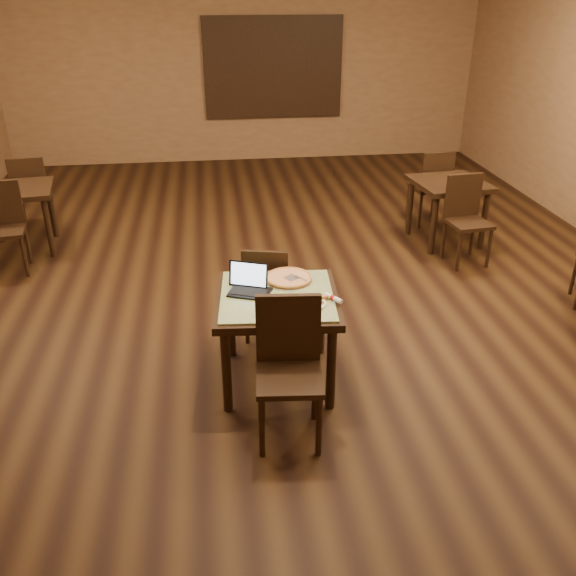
{
  "coord_description": "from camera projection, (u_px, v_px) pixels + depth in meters",
  "views": [
    {
      "loc": [
        -0.69,
        -5.82,
        2.87
      ],
      "look_at": [
        -0.16,
        -1.86,
        0.85
      ],
      "focal_mm": 38.0,
      "sensor_mm": 36.0,
      "label": 1
    }
  ],
  "objects": [
    {
      "name": "napkin_roll",
      "position": [
        333.0,
        298.0,
        4.48
      ],
      "size": [
        0.13,
        0.16,
        0.04
      ],
      "rotation": [
        0.0,
        0.0,
        0.6
      ],
      "color": "white",
      "rests_on": "tiled_table"
    },
    {
      "name": "wall_back",
      "position": [
        244.0,
        71.0,
        10.27
      ],
      "size": [
        8.0,
        0.02,
        3.0
      ],
      "primitive_type": "cube",
      "color": "#8C6847",
      "rests_on": "ground"
    },
    {
      "name": "other_table_a",
      "position": [
        449.0,
        192.0,
        7.23
      ],
      "size": [
        0.9,
        0.9,
        0.76
      ],
      "rotation": [
        0.0,
        0.0,
        0.12
      ],
      "color": "black",
      "rests_on": "ground"
    },
    {
      "name": "other_table_b",
      "position": [
        17.0,
        198.0,
        7.01
      ],
      "size": [
        0.91,
        0.91,
        0.75
      ],
      "rotation": [
        0.0,
        0.0,
        0.14
      ],
      "color": "black",
      "rests_on": "ground"
    },
    {
      "name": "chair_main_near",
      "position": [
        289.0,
        361.0,
        4.11
      ],
      "size": [
        0.48,
        0.48,
        1.02
      ],
      "rotation": [
        0.0,
        0.0,
        -0.1
      ],
      "color": "black",
      "rests_on": "ground"
    },
    {
      "name": "pizza_pan",
      "position": [
        289.0,
        279.0,
        4.79
      ],
      "size": [
        0.38,
        0.38,
        0.01
      ],
      "primitive_type": "cylinder",
      "color": "silver",
      "rests_on": "tiled_table"
    },
    {
      "name": "pizza_whole",
      "position": [
        289.0,
        278.0,
        4.78
      ],
      "size": [
        0.37,
        0.37,
        0.03
      ],
      "color": "beige",
      "rests_on": "pizza_pan"
    },
    {
      "name": "ground",
      "position": [
        280.0,
        280.0,
        6.52
      ],
      "size": [
        10.0,
        10.0,
        0.0
      ],
      "primitive_type": "plane",
      "color": "black",
      "rests_on": "ground"
    },
    {
      "name": "other_table_a_chair_near",
      "position": [
        466.0,
        214.0,
        6.75
      ],
      "size": [
        0.47,
        0.47,
        0.98
      ],
      "rotation": [
        0.0,
        0.0,
        0.12
      ],
      "color": "black",
      "rests_on": "ground"
    },
    {
      "name": "tiled_table",
      "position": [
        277.0,
        307.0,
        4.61
      ],
      "size": [
        1.0,
        1.0,
        0.76
      ],
      "rotation": [
        0.0,
        0.0,
        -0.09
      ],
      "color": "black",
      "rests_on": "ground"
    },
    {
      "name": "pizza_slice",
      "position": [
        310.0,
        301.0,
        4.42
      ],
      "size": [
        0.25,
        0.25,
        0.02
      ],
      "primitive_type": null,
      "rotation": [
        0.0,
        0.0,
        0.25
      ],
      "color": "beige",
      "rests_on": "plate"
    },
    {
      "name": "spatula",
      "position": [
        291.0,
        278.0,
        4.76
      ],
      "size": [
        0.22,
        0.25,
        0.01
      ],
      "primitive_type": "cube",
      "rotation": [
        0.0,
        0.0,
        0.63
      ],
      "color": "silver",
      "rests_on": "pizza_whole"
    },
    {
      "name": "other_table_b_chair_far",
      "position": [
        31.0,
        190.0,
        7.55
      ],
      "size": [
        0.48,
        0.48,
        0.97
      ],
      "rotation": [
        0.0,
        0.0,
        3.28
      ],
      "color": "black",
      "rests_on": "ground"
    },
    {
      "name": "mural",
      "position": [
        273.0,
        68.0,
        10.27
      ],
      "size": [
        2.34,
        0.05,
        1.64
      ],
      "color": "#234E82",
      "rests_on": "wall_back"
    },
    {
      "name": "chair_main_far",
      "position": [
        267.0,
        288.0,
        5.23
      ],
      "size": [
        0.46,
        0.46,
        0.89
      ],
      "rotation": [
        0.0,
        0.0,
        2.91
      ],
      "color": "black",
      "rests_on": "ground"
    },
    {
      "name": "laptop",
      "position": [
        249.0,
        284.0,
        4.6
      ],
      "size": [
        0.36,
        0.34,
        0.21
      ],
      "rotation": [
        0.0,
        0.0,
        -0.37
      ],
      "color": "black",
      "rests_on": "tiled_table"
    },
    {
      "name": "other_table_b_chair_near",
      "position": [
        3.0,
        222.0,
        6.54
      ],
      "size": [
        0.48,
        0.48,
        0.97
      ],
      "rotation": [
        0.0,
        0.0,
        0.14
      ],
      "color": "black",
      "rests_on": "ground"
    },
    {
      "name": "other_table_a_chair_far",
      "position": [
        432.0,
        184.0,
        7.77
      ],
      "size": [
        0.47,
        0.47,
        0.98
      ],
      "rotation": [
        0.0,
        0.0,
        3.26
      ],
      "color": "black",
      "rests_on": "ground"
    },
    {
      "name": "plate",
      "position": [
        310.0,
        303.0,
        4.43
      ],
      "size": [
        0.24,
        0.24,
        0.01
      ],
      "primitive_type": "cylinder",
      "color": "white",
      "rests_on": "tiled_table"
    }
  ]
}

